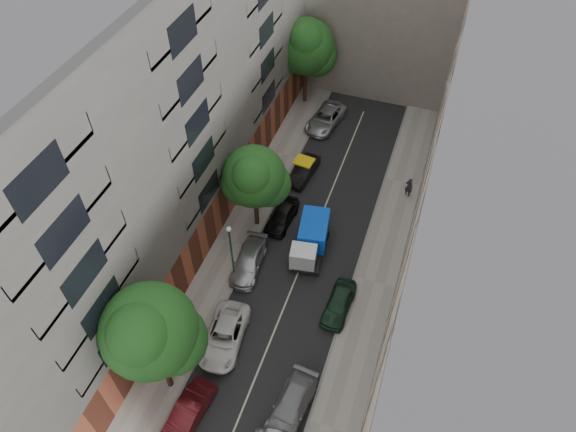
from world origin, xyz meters
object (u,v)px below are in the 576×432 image
at_px(tarp_truck, 311,239).
at_px(tree_mid, 255,179).
at_px(car_left_2, 225,336).
at_px(car_right_1, 291,406).
at_px(lamp_post, 231,247).
at_px(pedestrian, 409,187).
at_px(car_left_1, 188,413).
at_px(car_right_2, 339,303).
at_px(car_left_3, 249,261).
at_px(tree_near, 151,335).
at_px(tree_far, 307,49).
at_px(car_left_4, 282,216).
at_px(car_left_5, 304,170).
at_px(car_left_6, 326,118).

distance_m(tarp_truck, tree_mid, 6.12).
bearing_deg(car_left_2, car_right_1, -34.56).
bearing_deg(lamp_post, pedestrian, 50.35).
bearing_deg(car_left_1, car_left_2, 96.98).
bearing_deg(car_right_2, car_left_3, 172.44).
xyz_separation_m(tarp_truck, tree_near, (-4.90, -13.25, 5.28)).
bearing_deg(tree_far, car_left_1, -84.42).
relative_size(car_left_4, pedestrian, 2.28).
height_order(tarp_truck, lamp_post, lamp_post).
bearing_deg(car_left_3, tarp_truck, 34.63).
relative_size(tree_near, pedestrian, 5.18).
distance_m(car_left_4, car_left_5, 5.60).
height_order(tarp_truck, tree_near, tree_near).
bearing_deg(car_left_5, tree_far, 113.94).
height_order(car_left_5, tree_mid, tree_mid).
bearing_deg(car_left_4, tarp_truck, -29.86).
bearing_deg(tree_mid, tree_far, 94.96).
relative_size(tarp_truck, car_left_3, 1.11).
bearing_deg(car_left_1, tarp_truck, 85.41).
bearing_deg(lamp_post, car_left_2, -73.93).
height_order(car_left_2, lamp_post, lamp_post).
height_order(car_left_4, tree_far, tree_far).
bearing_deg(tarp_truck, car_left_5, 102.54).
height_order(car_right_2, lamp_post, lamp_post).
height_order(car_left_5, car_right_2, car_right_2).
distance_m(car_left_3, car_right_1, 11.17).
height_order(car_left_2, tree_near, tree_near).
bearing_deg(car_left_2, car_left_4, 83.61).
xyz_separation_m(car_left_1, car_right_2, (6.40, 10.19, -0.00)).
bearing_deg(car_right_2, car_left_2, -140.13).
bearing_deg(tree_far, car_left_3, -83.55).
bearing_deg(car_left_5, car_left_1, -83.12).
bearing_deg(lamp_post, car_left_4, 77.55).
relative_size(car_left_2, car_right_2, 1.24).
distance_m(car_left_4, pedestrian, 10.86).
relative_size(car_right_2, tree_mid, 0.55).
distance_m(car_left_6, car_right_1, 28.01).
bearing_deg(car_right_1, car_left_4, 117.33).
height_order(car_left_6, tree_far, tree_far).
bearing_deg(car_left_6, tree_near, -84.45).
bearing_deg(car_left_1, car_left_6, 97.41).
relative_size(car_left_1, car_left_2, 0.84).
height_order(tree_near, lamp_post, tree_near).
distance_m(car_left_6, lamp_post, 19.79).
height_order(tree_mid, lamp_post, tree_mid).
xyz_separation_m(car_left_4, lamp_post, (-1.40, -6.34, 2.93)).
xyz_separation_m(car_left_1, tree_near, (-1.91, 1.35, 5.84)).
height_order(tarp_truck, car_left_6, tarp_truck).
bearing_deg(car_left_4, car_left_5, 93.29).
xyz_separation_m(tarp_truck, car_right_2, (3.41, -4.41, -0.57)).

